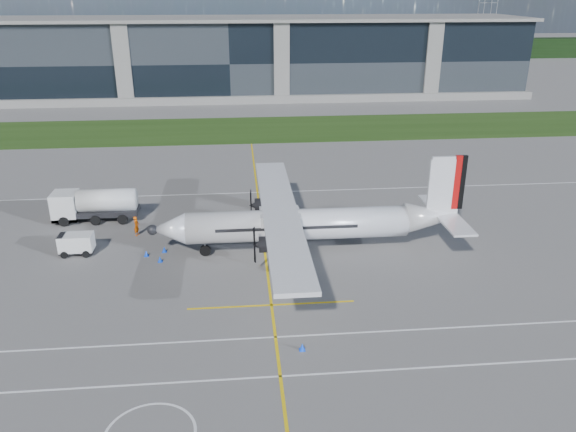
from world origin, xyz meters
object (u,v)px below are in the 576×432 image
object	(u,v)px
safety_cone_fwd	(146,253)
safety_cone_portwing	(302,347)
baggage_tug	(77,244)
ground_crew_person	(136,225)
safety_cone_nose_port	(160,259)
safety_cone_nose_stbd	(164,249)
pylon_east	(488,8)
safety_cone_stbdwing	(264,197)
fuel_tanker_truck	(89,205)
turboprop_aircraft	(309,207)

from	to	relation	value
safety_cone_fwd	safety_cone_portwing	world-z (taller)	same
baggage_tug	safety_cone_portwing	bearing A→B (deg)	-41.43
baggage_tug	ground_crew_person	distance (m)	5.66
safety_cone_nose_port	safety_cone_nose_stbd	world-z (taller)	same
pylon_east	safety_cone_nose_stbd	world-z (taller)	pylon_east
safety_cone_stbdwing	baggage_tug	bearing A→B (deg)	-144.65
safety_cone_fwd	safety_cone_nose_port	bearing A→B (deg)	-42.83
safety_cone_nose_port	safety_cone_fwd	size ratio (longest dim) A/B	1.00
fuel_tanker_truck	safety_cone_stbdwing	bearing A→B (deg)	13.97
safety_cone_fwd	turboprop_aircraft	bearing A→B (deg)	-1.42
turboprop_aircraft	safety_cone_fwd	bearing A→B (deg)	178.58
turboprop_aircraft	ground_crew_person	xyz separation A→B (m)	(-15.26, 4.84, -3.06)
turboprop_aircraft	safety_cone_stbdwing	bearing A→B (deg)	103.62
pylon_east	turboprop_aircraft	bearing A→B (deg)	-117.95
fuel_tanker_truck	ground_crew_person	bearing A→B (deg)	-38.44
safety_cone_stbdwing	fuel_tanker_truck	bearing A→B (deg)	-166.03
safety_cone_nose_stbd	fuel_tanker_truck	bearing A→B (deg)	135.34
safety_cone_stbdwing	ground_crew_person	bearing A→B (deg)	-145.58
baggage_tug	safety_cone_stbdwing	distance (m)	20.31
pylon_east	safety_cone_portwing	size ratio (longest dim) A/B	60.00
safety_cone_nose_port	safety_cone_nose_stbd	xyz separation A→B (m)	(0.15, 1.86, 0.00)
safety_cone_fwd	pylon_east	bearing A→B (deg)	57.96
safety_cone_portwing	baggage_tug	bearing A→B (deg)	138.57
safety_cone_fwd	safety_cone_nose_stbd	bearing A→B (deg)	25.02
safety_cone_fwd	safety_cone_stbdwing	bearing A→B (deg)	50.22
baggage_tug	safety_cone_nose_port	world-z (taller)	baggage_tug
fuel_tanker_truck	safety_cone_fwd	xyz separation A→B (m)	(6.50, -8.51, -1.33)
safety_cone_nose_port	safety_cone_nose_stbd	bearing A→B (deg)	85.54
pylon_east	safety_cone_nose_stbd	xyz separation A→B (m)	(-90.62, -146.43, -14.75)
pylon_east	ground_crew_person	size ratio (longest dim) A/B	14.13
pylon_east	baggage_tug	world-z (taller)	pylon_east
safety_cone_nose_port	turboprop_aircraft	bearing A→B (deg)	3.89
safety_cone_nose_port	safety_cone_nose_stbd	size ratio (longest dim) A/B	1.00
ground_crew_person	fuel_tanker_truck	bearing A→B (deg)	66.88
baggage_tug	safety_cone_stbdwing	size ratio (longest dim) A/B	5.94
ground_crew_person	safety_cone_fwd	world-z (taller)	ground_crew_person
safety_cone_fwd	safety_cone_nose_stbd	size ratio (longest dim) A/B	1.00
fuel_tanker_truck	safety_cone_stbdwing	world-z (taller)	fuel_tanker_truck
fuel_tanker_truck	ground_crew_person	size ratio (longest dim) A/B	3.97
safety_cone_fwd	safety_cone_portwing	distance (m)	18.56
safety_cone_nose_port	safety_cone_fwd	xyz separation A→B (m)	(-1.29, 1.19, 0.00)
ground_crew_person	safety_cone_nose_port	world-z (taller)	ground_crew_person
pylon_east	safety_cone_portwing	xyz separation A→B (m)	(-80.42, -161.56, -14.75)
fuel_tanker_truck	safety_cone_fwd	world-z (taller)	fuel_tanker_truck
turboprop_aircraft	safety_cone_stbdwing	distance (m)	14.04
turboprop_aircraft	safety_cone_fwd	world-z (taller)	turboprop_aircraft
pylon_east	safety_cone_nose_port	xyz separation A→B (m)	(-90.77, -148.29, -14.75)
safety_cone_stbdwing	safety_cone_nose_port	distance (m)	16.81
safety_cone_nose_port	safety_cone_portwing	xyz separation A→B (m)	(10.34, -13.27, 0.00)
turboprop_aircraft	baggage_tug	distance (m)	20.04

